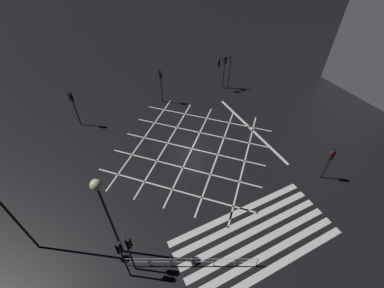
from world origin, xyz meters
TOP-DOWN VIEW (x-y plane):
  - ground_plane at (0.00, 0.00)m, footprint 200.00×200.00m
  - road_markings at (0.42, -6.09)m, footprint 17.45×21.40m
  - traffic_light_median_north at (0.47, 8.77)m, footprint 0.36×0.39m
  - traffic_light_ne_main at (8.35, 8.21)m, footprint 1.95×0.36m
  - traffic_light_ne_cross at (8.62, 8.34)m, footprint 0.36×0.39m
  - traffic_light_sw_main at (-8.24, -8.45)m, footprint 0.39×0.36m
  - traffic_light_sw_cross at (-8.73, -8.64)m, footprint 0.36×0.39m
  - traffic_light_se_main at (8.32, -8.23)m, footprint 0.39×0.36m
  - traffic_light_nw_cross at (-9.06, 8.60)m, footprint 0.36×0.39m
  - street_lamp_west at (-8.75, -6.96)m, footprint 0.60×0.60m
  - pedestrian_railing at (-4.94, -9.92)m, footprint 7.55×3.78m

SIDE VIEW (x-z plane):
  - ground_plane at x=0.00m, z-range 0.00..0.00m
  - road_markings at x=0.42m, z-range 0.00..0.01m
  - pedestrian_railing at x=-4.94m, z-range 0.15..1.20m
  - traffic_light_se_main at x=8.32m, z-range 0.73..4.12m
  - traffic_light_sw_main at x=-8.24m, z-range 0.85..4.79m
  - traffic_light_nw_cross at x=-9.06m, z-range 0.87..4.95m
  - traffic_light_sw_cross at x=-8.73m, z-range 0.89..5.06m
  - traffic_light_median_north at x=0.47m, z-range 0.89..5.08m
  - traffic_light_ne_cross at x=8.62m, z-range 0.90..5.09m
  - traffic_light_ne_main at x=8.35m, z-range 0.98..5.31m
  - street_lamp_west at x=-8.75m, z-range 2.02..9.62m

